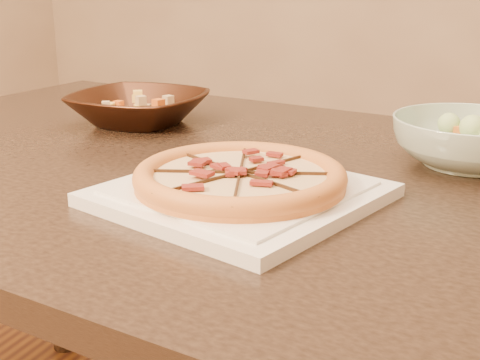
{
  "coord_description": "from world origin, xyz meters",
  "views": [
    {
      "loc": [
        0.51,
        -1.09,
        1.05
      ],
      "look_at": [
        0.17,
        -0.31,
        0.78
      ],
      "focal_mm": 50.0,
      "sensor_mm": 36.0,
      "label": 1
    }
  ],
  "objects": [
    {
      "name": "salad_bowl",
      "position": [
        0.43,
        -0.01,
        0.79
      ],
      "size": [
        0.31,
        0.31,
        0.08
      ],
      "primitive_type": "imported",
      "rotation": [
        0.0,
        0.0,
        0.33
      ],
      "color": "#ABC5B6",
      "rests_on": "dining_table"
    },
    {
      "name": "dining_table",
      "position": [
        0.04,
        -0.15,
        0.66
      ],
      "size": [
        1.64,
        1.17,
        0.75
      ],
      "color": "#34251A",
      "rests_on": "floor"
    },
    {
      "name": "bronze_bowl",
      "position": [
        -0.21,
        0.04,
        0.78
      ],
      "size": [
        0.26,
        0.26,
        0.06
      ],
      "primitive_type": "imported",
      "rotation": [
        0.0,
        0.0,
        0.0
      ],
      "color": "#3B2013",
      "rests_on": "dining_table"
    },
    {
      "name": "mixed_dish",
      "position": [
        -0.21,
        0.04,
        0.83
      ],
      "size": [
        0.09,
        0.12,
        0.03
      ],
      "color": "tan",
      "rests_on": "bronze_bowl"
    },
    {
      "name": "salad",
      "position": [
        0.43,
        -0.01,
        0.84
      ],
      "size": [
        0.1,
        0.13,
        0.04
      ],
      "color": "#C5DB8D",
      "rests_on": "salad_bowl"
    },
    {
      "name": "plate",
      "position": [
        0.17,
        -0.31,
        0.76
      ],
      "size": [
        0.4,
        0.4,
        0.02
      ],
      "color": "white",
      "rests_on": "dining_table"
    },
    {
      "name": "pizza",
      "position": [
        0.17,
        -0.31,
        0.78
      ],
      "size": [
        0.29,
        0.29,
        0.03
      ],
      "color": "#C26224",
      "rests_on": "plate"
    }
  ]
}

